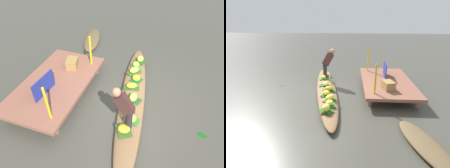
# 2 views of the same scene
# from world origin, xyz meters

# --- Properties ---
(canal_water) EXTENTS (40.00, 40.00, 0.00)m
(canal_water) POSITION_xyz_m (0.00, 0.00, 0.00)
(canal_water) COLOR #444339
(canal_water) RESTS_ON ground
(dock_platform) EXTENTS (3.20, 1.80, 0.39)m
(dock_platform) POSITION_xyz_m (-0.35, 2.22, 0.34)
(dock_platform) COLOR brown
(dock_platform) RESTS_ON ground
(vendor_boat) EXTENTS (5.28, 1.53, 0.22)m
(vendor_boat) POSITION_xyz_m (0.00, 0.00, 0.11)
(vendor_boat) COLOR olive
(vendor_boat) RESTS_ON ground
(moored_boat) EXTENTS (2.05, 1.09, 0.18)m
(moored_boat) POSITION_xyz_m (2.86, 2.49, 0.09)
(moored_boat) COLOR brown
(moored_boat) RESTS_ON ground
(leaf_mat_0) EXTENTS (0.31, 0.36, 0.01)m
(leaf_mat_0) POSITION_xyz_m (-0.86, -0.21, 0.23)
(leaf_mat_0) COLOR #268731
(leaf_mat_0) RESTS_ON vendor_boat
(banana_bunch_0) EXTENTS (0.27, 0.25, 0.16)m
(banana_bunch_0) POSITION_xyz_m (-0.86, -0.21, 0.30)
(banana_bunch_0) COLOR gold
(banana_bunch_0) RESTS_ON vendor_boat
(leaf_mat_1) EXTENTS (0.38, 0.38, 0.01)m
(leaf_mat_1) POSITION_xyz_m (1.41, 0.26, 0.23)
(leaf_mat_1) COLOR #38863B
(leaf_mat_1) RESTS_ON vendor_boat
(banana_bunch_1) EXTENTS (0.28, 0.26, 0.16)m
(banana_bunch_1) POSITION_xyz_m (1.41, 0.26, 0.31)
(banana_bunch_1) COLOR yellow
(banana_bunch_1) RESTS_ON vendor_boat
(leaf_mat_2) EXTENTS (0.39, 0.49, 0.01)m
(leaf_mat_2) POSITION_xyz_m (-0.13, -0.05, 0.23)
(leaf_mat_2) COLOR #225829
(leaf_mat_2) RESTS_ON vendor_boat
(banana_bunch_2) EXTENTS (0.32, 0.23, 0.16)m
(banana_bunch_2) POSITION_xyz_m (-0.13, -0.05, 0.31)
(banana_bunch_2) COLOR #EFDA4D
(banana_bunch_2) RESTS_ON vendor_boat
(leaf_mat_3) EXTENTS (0.42, 0.46, 0.01)m
(leaf_mat_3) POSITION_xyz_m (1.74, 0.20, 0.23)
(leaf_mat_3) COLOR #255E1C
(leaf_mat_3) RESTS_ON vendor_boat
(banana_bunch_3) EXTENTS (0.30, 0.25, 0.20)m
(banana_bunch_3) POSITION_xyz_m (1.74, 0.20, 0.33)
(banana_bunch_3) COLOR #F0DB49
(banana_bunch_3) RESTS_ON vendor_boat
(leaf_mat_4) EXTENTS (0.43, 0.41, 0.01)m
(leaf_mat_4) POSITION_xyz_m (0.71, 0.08, 0.23)
(leaf_mat_4) COLOR #1A6724
(leaf_mat_4) RESTS_ON vendor_boat
(banana_bunch_4) EXTENTS (0.34, 0.34, 0.16)m
(banana_bunch_4) POSITION_xyz_m (0.71, 0.08, 0.31)
(banana_bunch_4) COLOR yellow
(banana_bunch_4) RESTS_ON vendor_boat
(leaf_mat_5) EXTENTS (0.31, 0.48, 0.01)m
(leaf_mat_5) POSITION_xyz_m (0.32, 0.12, 0.23)
(leaf_mat_5) COLOR #2C5B24
(leaf_mat_5) RESTS_ON vendor_boat
(banana_bunch_5) EXTENTS (0.29, 0.36, 0.16)m
(banana_bunch_5) POSITION_xyz_m (0.32, 0.12, 0.31)
(banana_bunch_5) COLOR gold
(banana_bunch_5) RESTS_ON vendor_boat
(leaf_mat_6) EXTENTS (0.52, 0.49, 0.01)m
(leaf_mat_6) POSITION_xyz_m (-1.21, -0.11, 0.23)
(leaf_mat_6) COLOR #345F22
(leaf_mat_6) RESTS_ON vendor_boat
(banana_bunch_6) EXTENTS (0.30, 0.33, 0.14)m
(banana_bunch_6) POSITION_xyz_m (-1.21, -0.11, 0.30)
(banana_bunch_6) COLOR gold
(banana_bunch_6) RESTS_ON vendor_boat
(leaf_mat_7) EXTENTS (0.50, 0.48, 0.01)m
(leaf_mat_7) POSITION_xyz_m (1.07, 0.24, 0.23)
(leaf_mat_7) COLOR #306023
(leaf_mat_7) RESTS_ON vendor_boat
(banana_bunch_7) EXTENTS (0.36, 0.36, 0.18)m
(banana_bunch_7) POSITION_xyz_m (1.07, 0.24, 0.32)
(banana_bunch_7) COLOR #F3E749
(banana_bunch_7) RESTS_ON vendor_boat
(vendor_person) EXTENTS (0.26, 0.54, 1.19)m
(vendor_person) POSITION_xyz_m (-1.10, -0.06, 0.90)
(vendor_person) COLOR #28282D
(vendor_person) RESTS_ON vendor_boat
(water_bottle) EXTENTS (0.08, 0.08, 0.24)m
(water_bottle) POSITION_xyz_m (-0.82, 0.04, 0.34)
(water_bottle) COLOR silver
(water_bottle) RESTS_ON vendor_boat
(market_banner) EXTENTS (0.83, 0.08, 0.53)m
(market_banner) POSITION_xyz_m (-0.85, 2.22, 0.66)
(market_banner) COLOR navy
(market_banner) RESTS_ON dock_platform
(railing_post_west) EXTENTS (0.06, 0.06, 0.95)m
(railing_post_west) POSITION_xyz_m (-1.55, 1.62, 0.87)
(railing_post_west) COLOR yellow
(railing_post_west) RESTS_ON dock_platform
(railing_post_east) EXTENTS (0.06, 0.06, 0.95)m
(railing_post_east) POSITION_xyz_m (0.85, 1.62, 0.87)
(railing_post_east) COLOR yellow
(railing_post_east) RESTS_ON dock_platform
(produce_crate) EXTENTS (0.51, 0.42, 0.28)m
(produce_crate) POSITION_xyz_m (0.49, 2.10, 0.53)
(produce_crate) COLOR #9C7742
(produce_crate) RESTS_ON dock_platform
(drifting_plant_0) EXTENTS (0.21, 0.27, 0.01)m
(drifting_plant_0) POSITION_xyz_m (-0.56, -1.90, 0.00)
(drifting_plant_0) COLOR #185318
(drifting_plant_0) RESTS_ON ground
(drifting_plant_1) EXTENTS (0.35, 0.33, 0.01)m
(drifting_plant_1) POSITION_xyz_m (-1.66, -1.93, 0.00)
(drifting_plant_1) COLOR #2D5B2A
(drifting_plant_1) RESTS_ON ground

